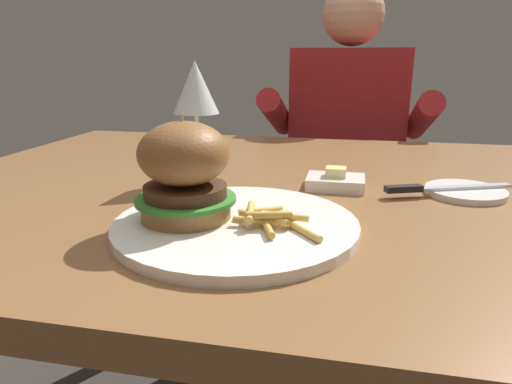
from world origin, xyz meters
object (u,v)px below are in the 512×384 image
object	(u,v)px
diner_person	(344,177)
wine_glass	(196,92)
burger_sandwich	(184,171)
bread_plate	(465,192)
table_knife	(437,188)
butter_dish	(335,181)
main_plate	(236,225)

from	to	relation	value
diner_person	wine_glass	bearing A→B (deg)	-107.60
wine_glass	burger_sandwich	bearing A→B (deg)	-75.20
burger_sandwich	wine_glass	world-z (taller)	wine_glass
burger_sandwich	bread_plate	bearing A→B (deg)	30.86
table_knife	butter_dish	bearing A→B (deg)	174.92
wine_glass	diner_person	world-z (taller)	diner_person
table_knife	butter_dish	xyz separation A→B (m)	(-0.16, 0.01, -0.00)
burger_sandwich	diner_person	bearing A→B (deg)	79.28
bread_plate	table_knife	distance (m)	0.05
wine_glass	diner_person	distance (m)	0.88
bread_plate	butter_dish	xyz separation A→B (m)	(-0.21, -0.00, 0.01)
burger_sandwich	bread_plate	distance (m)	0.46
burger_sandwich	wine_glass	bearing A→B (deg)	104.80
main_plate	bread_plate	xyz separation A→B (m)	(0.32, 0.23, -0.00)
main_plate	diner_person	distance (m)	1.01
butter_dish	diner_person	distance (m)	0.79
wine_glass	bread_plate	world-z (taller)	wine_glass
wine_glass	table_knife	bearing A→B (deg)	-0.44
bread_plate	butter_dish	distance (m)	0.21
table_knife	butter_dish	size ratio (longest dim) A/B	2.13
wine_glass	diner_person	xyz separation A→B (m)	(0.25, 0.77, -0.33)
main_plate	butter_dish	bearing A→B (deg)	62.70
wine_glass	butter_dish	world-z (taller)	wine_glass
table_knife	burger_sandwich	bearing A→B (deg)	-147.94
diner_person	butter_dish	bearing A→B (deg)	-90.41
main_plate	wine_glass	distance (m)	0.29
table_knife	butter_dish	world-z (taller)	butter_dish
main_plate	wine_glass	xyz separation A→B (m)	(-0.12, 0.21, 0.15)
butter_dish	diner_person	xyz separation A→B (m)	(0.01, 0.76, -0.19)
main_plate	butter_dish	world-z (taller)	butter_dish
bread_plate	table_knife	size ratio (longest dim) A/B	0.61
butter_dish	diner_person	bearing A→B (deg)	89.59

